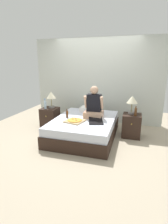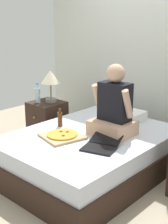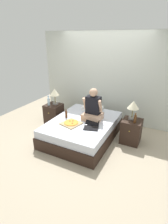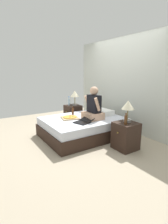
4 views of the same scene
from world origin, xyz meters
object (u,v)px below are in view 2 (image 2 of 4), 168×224
(nightstand_left, at_px, (47,121))
(pizza_box, at_px, (62,136))
(water_bottle, at_px, (38,95))
(beer_bottle_on_bed, at_px, (60,119))
(bed, at_px, (90,153))
(laptop, at_px, (101,145))
(lamp_on_left_nightstand, at_px, (50,79))
(person_seated, at_px, (114,109))

(nightstand_left, height_order, pizza_box, nightstand_left)
(water_bottle, height_order, beer_bottle_on_bed, water_bottle)
(bed, xyz_separation_m, laptop, (0.33, -0.21, 0.26))
(pizza_box, bearing_deg, nightstand_left, 146.99)
(bed, relative_size, lamp_on_left_nightstand, 4.30)
(pizza_box, height_order, beer_bottle_on_bed, beer_bottle_on_bed)
(bed, bearing_deg, water_bottle, 168.19)
(water_bottle, relative_size, laptop, 0.57)
(person_seated, bearing_deg, pizza_box, -126.67)
(lamp_on_left_nightstand, xyz_separation_m, water_bottle, (-0.12, -0.14, -0.22))
(bed, xyz_separation_m, person_seated, (0.19, 0.18, 0.53))
(water_bottle, bearing_deg, nightstand_left, 48.35)
(laptop, bearing_deg, pizza_box, -171.37)
(laptop, bearing_deg, water_bottle, 163.21)
(bed, bearing_deg, nightstand_left, 163.05)
(lamp_on_left_nightstand, height_order, laptop, lamp_on_left_nightstand)
(nightstand_left, distance_m, lamp_on_left_nightstand, 0.62)
(nightstand_left, xyz_separation_m, water_bottle, (-0.08, -0.09, 0.40))
(pizza_box, distance_m, beer_bottle_on_bed, 0.38)
(lamp_on_left_nightstand, height_order, person_seated, person_seated)
(person_seated, relative_size, beer_bottle_on_bed, 3.55)
(laptop, height_order, pizza_box, laptop)
(laptop, xyz_separation_m, beer_bottle_on_bed, (-0.77, 0.17, 0.07))
(pizza_box, bearing_deg, lamp_on_left_nightstand, 143.79)
(water_bottle, bearing_deg, bed, -11.81)
(person_seated, bearing_deg, lamp_on_left_nightstand, 170.38)
(beer_bottle_on_bed, bearing_deg, person_seated, 19.19)
(bed, relative_size, person_seated, 2.48)
(nightstand_left, distance_m, water_bottle, 0.42)
(water_bottle, xyz_separation_m, beer_bottle_on_bed, (0.76, -0.29, -0.12))
(nightstand_left, height_order, laptop, nightstand_left)
(beer_bottle_on_bed, bearing_deg, lamp_on_left_nightstand, 145.78)
(laptop, distance_m, beer_bottle_on_bed, 0.79)
(water_bottle, bearing_deg, beer_bottle_on_bed, -21.15)
(laptop, bearing_deg, nightstand_left, 159.17)
(nightstand_left, distance_m, person_seated, 1.40)
(laptop, relative_size, pizza_box, 1.00)
(nightstand_left, relative_size, person_seated, 0.73)
(nightstand_left, height_order, person_seated, person_seated)
(nightstand_left, bearing_deg, bed, -16.95)
(bed, height_order, nightstand_left, nightstand_left)
(nightstand_left, height_order, water_bottle, water_bottle)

